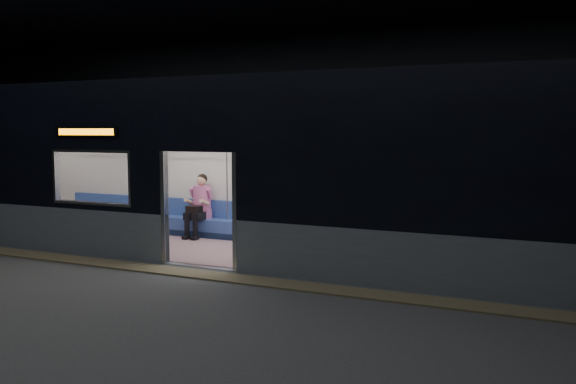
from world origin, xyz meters
The scene contains 7 objects.
station_floor centered at (0.00, 0.00, -0.01)m, with size 24.00×14.00×0.01m, color #47494C.
station_envelope centered at (0.00, 0.00, 3.66)m, with size 24.00×14.00×5.00m.
tactile_strip centered at (0.00, 0.55, 0.01)m, with size 22.80×0.50×0.03m, color #8C7F59.
metro_car centered at (0.00, 2.54, 1.85)m, with size 18.00×3.04×3.35m.
passenger centered at (-1.60, 3.55, 0.82)m, with size 0.43×0.73×1.41m.
handbag centered at (-1.61, 3.31, 0.69)m, with size 0.30×0.26×0.15m, color black.
transit_map centered at (1.05, 3.85, 1.49)m, with size 1.03×0.03×0.67m, color white.
Camera 1 is at (5.86, -7.89, 2.41)m, focal length 38.00 mm.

